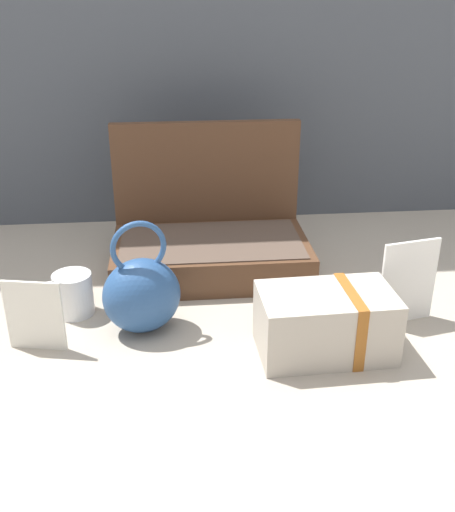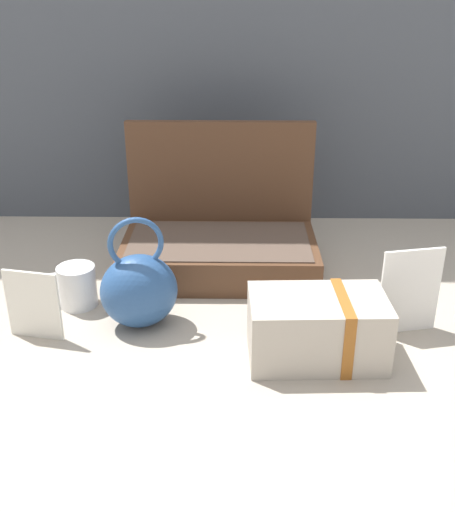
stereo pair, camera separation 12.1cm
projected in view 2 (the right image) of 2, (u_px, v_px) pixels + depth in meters
name	position (u px, v px, depth m)	size (l,w,h in m)	color
ground_plane	(237.00, 311.00, 1.29)	(6.00, 6.00, 0.00)	#9E9384
open_suitcase	(221.00, 238.00, 1.46)	(0.46, 0.29, 0.33)	#4C301E
teal_pouch_handbag	(141.00, 289.00, 1.20)	(0.18, 0.15, 0.23)	#284C7F
cream_toiletry_bag	(321.00, 328.00, 1.11)	(0.25, 0.16, 0.13)	#B2A899
coffee_mug	(78.00, 286.00, 1.29)	(0.12, 0.08, 0.09)	silver
info_card_left	(412.00, 291.00, 1.18)	(0.12, 0.01, 0.18)	white
poster_card_right	(35.00, 305.00, 1.16)	(0.11, 0.01, 0.14)	silver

